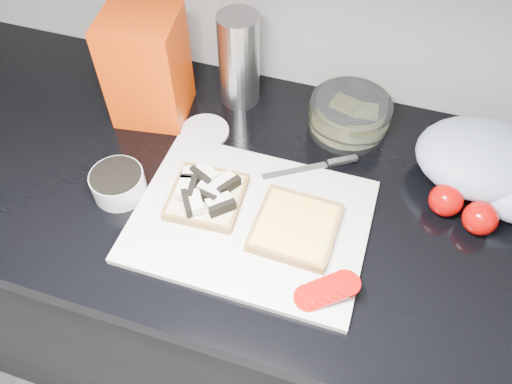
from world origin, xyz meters
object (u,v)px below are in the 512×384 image
at_px(bread_bag, 147,68).
at_px(steel_canister, 239,60).
at_px(glass_bowl, 349,115).
at_px(cutting_board, 251,221).

distance_m(bread_bag, steel_canister, 0.18).
xyz_separation_m(glass_bowl, steel_canister, (-0.24, 0.02, 0.07)).
bearing_deg(cutting_board, bread_bag, 142.81).
distance_m(cutting_board, steel_canister, 0.34).
relative_size(bread_bag, steel_canister, 1.12).
distance_m(glass_bowl, bread_bag, 0.41).
bearing_deg(cutting_board, steel_canister, 112.11).
xyz_separation_m(bread_bag, steel_canister, (0.16, 0.09, -0.01)).
height_order(glass_bowl, steel_canister, steel_canister).
xyz_separation_m(cutting_board, steel_canister, (-0.12, 0.30, 0.09)).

